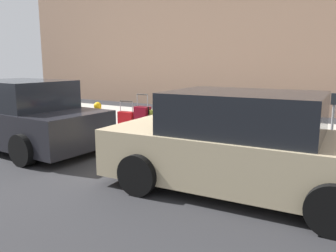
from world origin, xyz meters
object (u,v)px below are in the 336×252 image
object	(u,v)px
suitcase_maroon_7	(143,121)
fire_hydrant	(98,115)
suitcase_maroon_0	(279,140)
suitcase_silver_4	(196,126)
suitcase_red_8	(127,122)
suitcase_black_3	(215,130)
parking_meter	(333,116)
parked_car_beige_0	(243,146)
parked_car_charcoal_1	(22,117)
suitcase_olive_6	(159,123)
suitcase_navy_2	(232,134)
suitcase_red_1	(253,137)
suitcase_teal_5	(177,127)
bollard_post	(74,115)

from	to	relation	value
suitcase_maroon_7	fire_hydrant	world-z (taller)	suitcase_maroon_7
suitcase_maroon_0	suitcase_silver_4	distance (m)	1.92
suitcase_red_8	fire_hydrant	bearing A→B (deg)	1.25
suitcase_black_3	parking_meter	xyz separation A→B (m)	(-2.38, -0.20, 0.50)
parked_car_beige_0	parked_car_charcoal_1	distance (m)	5.36
parked_car_charcoal_1	suitcase_olive_6	bearing A→B (deg)	-138.50
fire_hydrant	suitcase_navy_2	bearing A→B (deg)	179.45
suitcase_red_8	parked_car_beige_0	world-z (taller)	parked_car_beige_0
suitcase_red_1	suitcase_olive_6	size ratio (longest dim) A/B	0.71
suitcase_maroon_0	suitcase_olive_6	world-z (taller)	suitcase_olive_6
suitcase_silver_4	suitcase_maroon_0	bearing A→B (deg)	179.09
suitcase_maroon_0	suitcase_red_1	bearing A→B (deg)	3.73
suitcase_teal_5	bollard_post	distance (m)	3.31
suitcase_black_3	parking_meter	bearing A→B (deg)	-175.23
suitcase_maroon_0	parked_car_charcoal_1	xyz separation A→B (m)	(5.41, 2.07, 0.31)
suitcase_silver_4	parking_meter	xyz separation A→B (m)	(-2.86, -0.22, 0.45)
suitcase_maroon_7	parking_meter	distance (m)	4.45
fire_hydrant	parked_car_charcoal_1	world-z (taller)	parked_car_charcoal_1
suitcase_red_1	parked_car_charcoal_1	distance (m)	5.30
parked_car_beige_0	suitcase_olive_6	bearing A→B (deg)	-36.24
suitcase_navy_2	parked_car_charcoal_1	distance (m)	4.87
fire_hydrant	parked_car_charcoal_1	distance (m)	2.13
suitcase_olive_6	suitcase_red_8	world-z (taller)	suitcase_olive_6
suitcase_silver_4	bollard_post	xyz separation A→B (m)	(3.84, 0.18, -0.02)
suitcase_red_1	fire_hydrant	distance (m)	4.44
suitcase_maroon_0	suitcase_olive_6	bearing A→B (deg)	-1.47
bollard_post	suitcase_red_1	bearing A→B (deg)	-178.78
suitcase_navy_2	fire_hydrant	xyz separation A→B (m)	(3.98, -0.04, 0.10)
suitcase_maroon_0	suitcase_black_3	size ratio (longest dim) A/B	0.92
suitcase_teal_5	suitcase_maroon_7	xyz separation A→B (m)	(1.02, -0.01, 0.07)
suitcase_black_3	bollard_post	world-z (taller)	suitcase_black_3
suitcase_olive_6	parked_car_beige_0	xyz separation A→B (m)	(-2.93, 2.15, 0.25)
suitcase_maroon_0	suitcase_navy_2	distance (m)	1.00
fire_hydrant	parked_car_charcoal_1	xyz separation A→B (m)	(0.44, 2.07, 0.20)
suitcase_maroon_0	fire_hydrant	size ratio (longest dim) A/B	1.13
parked_car_beige_0	suitcase_maroon_7	bearing A→B (deg)	-31.83
suitcase_teal_5	fire_hydrant	distance (m)	2.52
suitcase_teal_5	suitcase_olive_6	size ratio (longest dim) A/B	0.74
suitcase_red_1	bollard_post	bearing A→B (deg)	1.22
suitcase_maroon_0	suitcase_black_3	distance (m)	1.44
suitcase_red_8	parking_meter	size ratio (longest dim) A/B	0.68
parking_meter	suitcase_black_3	bearing A→B (deg)	4.77
suitcase_black_3	parked_car_charcoal_1	size ratio (longest dim) A/B	0.22
fire_hydrant	bollard_post	world-z (taller)	fire_hydrant
fire_hydrant	bollard_post	size ratio (longest dim) A/B	1.09
bollard_post	parking_meter	xyz separation A→B (m)	(-6.70, -0.40, 0.47)
suitcase_black_3	suitcase_silver_4	xyz separation A→B (m)	(0.48, 0.02, 0.05)
suitcase_red_8	fire_hydrant	world-z (taller)	suitcase_red_8
suitcase_silver_4	suitcase_red_1	bearing A→B (deg)	177.32
bollard_post	parking_meter	size ratio (longest dim) A/B	0.56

